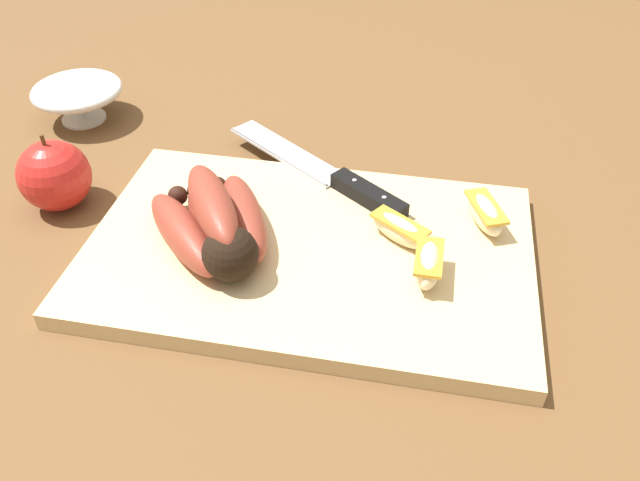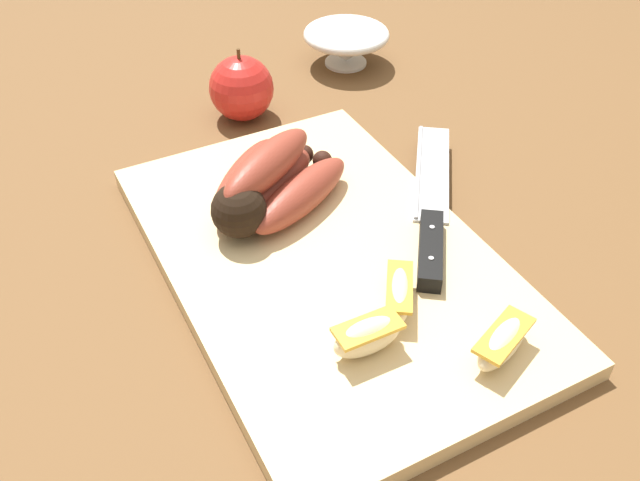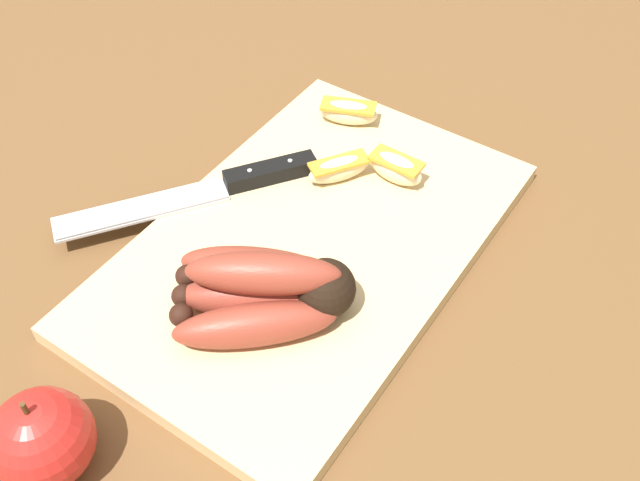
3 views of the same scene
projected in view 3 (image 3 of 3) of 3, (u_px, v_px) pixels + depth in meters
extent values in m
plane|color=brown|center=(305.00, 246.00, 0.76)|extent=(6.00, 6.00, 0.00)
cube|color=#DBBC84|center=(309.00, 246.00, 0.75)|extent=(0.46, 0.29, 0.02)
sphere|color=black|center=(326.00, 288.00, 0.66)|extent=(0.05, 0.05, 0.05)
ellipsoid|color=brown|center=(259.00, 269.00, 0.69)|extent=(0.10, 0.15, 0.04)
sphere|color=black|center=(187.00, 276.00, 0.68)|extent=(0.02, 0.02, 0.02)
ellipsoid|color=brown|center=(257.00, 296.00, 0.67)|extent=(0.11, 0.14, 0.04)
sphere|color=black|center=(183.00, 296.00, 0.67)|extent=(0.02, 0.02, 0.02)
ellipsoid|color=brown|center=(255.00, 325.00, 0.65)|extent=(0.13, 0.13, 0.04)
sphere|color=black|center=(181.00, 315.00, 0.65)|extent=(0.02, 0.02, 0.02)
ellipsoid|color=brown|center=(263.00, 273.00, 0.64)|extent=(0.11, 0.14, 0.04)
cylinder|color=white|center=(239.00, 282.00, 0.65)|extent=(0.02, 0.02, 0.00)
cube|color=silver|center=(142.00, 209.00, 0.77)|extent=(0.17, 0.13, 0.00)
cube|color=#99999E|center=(144.00, 217.00, 0.76)|extent=(0.15, 0.11, 0.00)
cube|color=black|center=(270.00, 172.00, 0.79)|extent=(0.09, 0.08, 0.02)
cylinder|color=#B2B2B7|center=(290.00, 161.00, 0.79)|extent=(0.01, 0.01, 0.00)
cylinder|color=#B2B2B7|center=(250.00, 170.00, 0.78)|extent=(0.00, 0.01, 0.00)
ellipsoid|color=beige|center=(339.00, 169.00, 0.79)|extent=(0.07, 0.06, 0.03)
cube|color=gold|center=(339.00, 163.00, 0.78)|extent=(0.07, 0.05, 0.00)
ellipsoid|color=beige|center=(348.00, 113.00, 0.86)|extent=(0.05, 0.07, 0.03)
cube|color=gold|center=(348.00, 106.00, 0.85)|extent=(0.05, 0.07, 0.00)
ellipsoid|color=beige|center=(396.00, 169.00, 0.79)|extent=(0.03, 0.06, 0.03)
cube|color=gold|center=(397.00, 161.00, 0.78)|extent=(0.03, 0.06, 0.00)
sphere|color=red|center=(42.00, 439.00, 0.57)|extent=(0.08, 0.08, 0.08)
cylinder|color=#4C3319|center=(24.00, 408.00, 0.54)|extent=(0.00, 0.00, 0.01)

